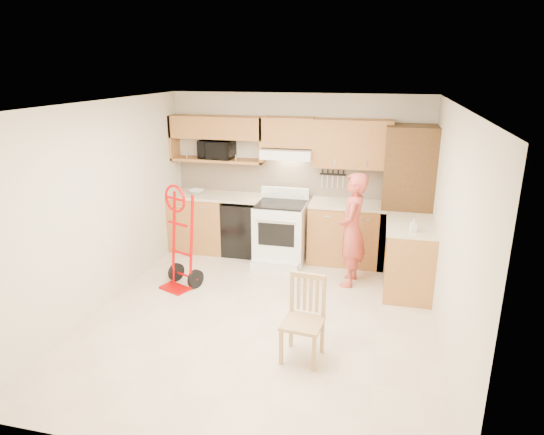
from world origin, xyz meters
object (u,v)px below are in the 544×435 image
(microwave, at_px, (217,149))
(hand_truck, at_px, (178,242))
(range, at_px, (280,229))
(dining_chair, at_px, (303,320))
(person, at_px, (352,230))

(microwave, xyz_separation_m, hand_truck, (-0.03, -1.55, -0.99))
(hand_truck, bearing_deg, range, 67.98)
(microwave, relative_size, hand_truck, 0.41)
(microwave, relative_size, dining_chair, 0.60)
(microwave, bearing_deg, dining_chair, -51.76)
(person, distance_m, hand_truck, 2.33)
(microwave, distance_m, hand_truck, 1.84)
(range, xyz_separation_m, dining_chair, (0.76, -2.39, -0.11))
(range, bearing_deg, person, -23.88)
(microwave, height_order, dining_chair, microwave)
(person, height_order, dining_chair, person)
(microwave, bearing_deg, person, -17.65)
(person, relative_size, dining_chair, 1.78)
(microwave, relative_size, person, 0.34)
(range, xyz_separation_m, hand_truck, (-1.14, -1.13, 0.10))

